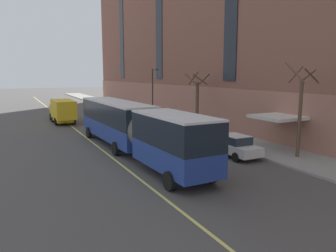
{
  "coord_description": "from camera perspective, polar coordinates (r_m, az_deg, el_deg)",
  "views": [
    {
      "loc": [
        -8.82,
        -18.32,
        5.81
      ],
      "look_at": [
        2.38,
        4.34,
        1.8
      ],
      "focal_mm": 35.0,
      "sensor_mm": 36.0,
      "label": 1
    }
  ],
  "objects": [
    {
      "name": "parked_car_white_0",
      "position": [
        23.88,
        11.3,
        -3.31
      ],
      "size": [
        1.92,
        4.67,
        1.56
      ],
      "color": "silver",
      "rests_on": "ground"
    },
    {
      "name": "box_truck",
      "position": [
        41.37,
        -17.9,
        2.76
      ],
      "size": [
        2.36,
        7.43,
        2.77
      ],
      "color": "gold",
      "rests_on": "ground"
    },
    {
      "name": "taxi_cab",
      "position": [
        40.99,
        -17.97,
        1.54
      ],
      "size": [
        2.12,
        4.8,
        1.56
      ],
      "color": "yellow",
      "rests_on": "ground"
    },
    {
      "name": "lane_centerline",
      "position": [
        23.0,
        -9.37,
        -5.73
      ],
      "size": [
        0.16,
        140.0,
        0.01
      ],
      "primitive_type": "cube",
      "color": "#E0D66B",
      "rests_on": "ground"
    },
    {
      "name": "street_tree_mid_block",
      "position": [
        23.95,
        22.0,
        2.62
      ],
      "size": [
        1.69,
        1.65,
        6.49
      ],
      "color": "brown",
      "rests_on": "sidewalk"
    },
    {
      "name": "city_bus",
      "position": [
        23.88,
        -6.2,
        0.03
      ],
      "size": [
        3.33,
        18.93,
        3.62
      ],
      "color": "navy",
      "rests_on": "ground"
    },
    {
      "name": "street_tree_far_uptown",
      "position": [
        34.29,
        5.1,
        4.68
      ],
      "size": [
        2.11,
        2.04,
        5.95
      ],
      "color": "brown",
      "rests_on": "sidewalk"
    },
    {
      "name": "parked_car_green_1",
      "position": [
        28.8,
        4.12,
        -1.06
      ],
      "size": [
        2.01,
        4.36,
        1.56
      ],
      "color": "#23603D",
      "rests_on": "ground"
    },
    {
      "name": "street_lamp",
      "position": [
        40.06,
        -2.58,
        6.53
      ],
      "size": [
        0.36,
        1.48,
        6.33
      ],
      "color": "#2D2D30",
      "rests_on": "sidewalk"
    },
    {
      "name": "sidewalk",
      "position": [
        28.31,
        13.17,
        -2.91
      ],
      "size": [
        4.41,
        160.0,
        0.15
      ],
      "primitive_type": "cube",
      "color": "gray",
      "rests_on": "ground"
    },
    {
      "name": "ground_plane",
      "position": [
        21.14,
        -0.57,
        -6.94
      ],
      "size": [
        260.0,
        260.0,
        0.0
      ],
      "primitive_type": "plane",
      "color": "#4C4947"
    }
  ]
}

